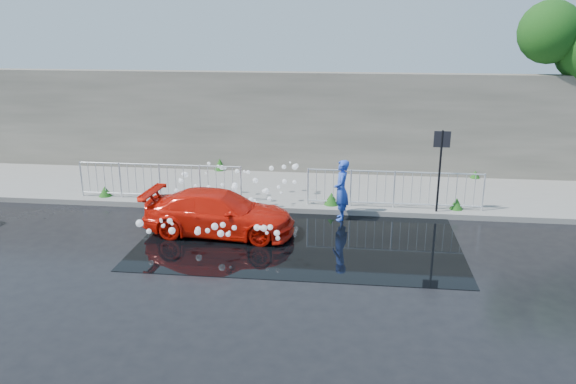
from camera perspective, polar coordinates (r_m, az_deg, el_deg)
name	(u,v)px	position (r m, az deg, el deg)	size (l,w,h in m)	color
ground	(275,252)	(13.64, -1.31, -6.16)	(90.00, 90.00, 0.00)	black
pavement	(297,190)	(18.28, 0.88, 0.22)	(30.00, 4.00, 0.15)	slate
curb	(290,209)	(16.39, 0.16, -1.78)	(30.00, 0.25, 0.16)	slate
retaining_wall	(303,123)	(19.99, 1.57, 7.06)	(30.00, 0.60, 3.50)	#545146
puddle	(300,238)	(14.50, 1.21, -4.68)	(8.00, 5.00, 0.01)	black
sign_post	(441,158)	(16.11, 15.24, 3.36)	(0.45, 0.06, 2.50)	black
railing_left	(160,180)	(17.41, -12.90, 1.18)	(5.05, 0.05, 1.10)	silver
railing_right	(394,188)	(16.47, 10.73, 0.40)	(5.05, 0.05, 1.10)	silver
weeds	(285,186)	(17.84, -0.28, 0.63)	(12.17, 3.93, 0.43)	#134813
water_spray	(233,197)	(15.40, -5.60, -0.50)	(3.68, 5.60, 0.97)	white
red_car	(220,213)	(14.73, -6.97, -2.11)	(1.60, 3.93, 1.14)	red
person	(341,190)	(15.64, 5.44, 0.19)	(0.62, 0.41, 1.71)	blue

